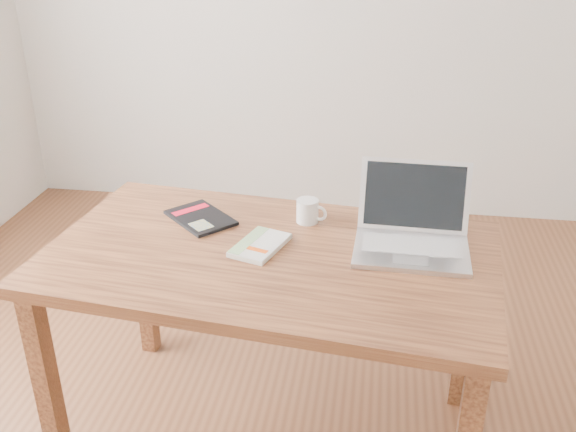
# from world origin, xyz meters

# --- Properties ---
(room) EXTENTS (4.04, 4.04, 2.70)m
(room) POSITION_xyz_m (-0.07, 0.00, 1.36)
(room) COLOR brown
(room) RESTS_ON ground
(desk) EXTENTS (1.49, 0.96, 0.75)m
(desk) POSITION_xyz_m (-0.11, 0.01, 0.66)
(desk) COLOR #58301A
(desk) RESTS_ON ground
(white_guidebook) EXTENTS (0.18, 0.24, 0.02)m
(white_guidebook) POSITION_xyz_m (-0.14, 0.03, 0.76)
(white_guidebook) COLOR beige
(white_guidebook) RESTS_ON desk
(black_guidebook) EXTENTS (0.28, 0.28, 0.01)m
(black_guidebook) POSITION_xyz_m (-0.38, 0.20, 0.76)
(black_guidebook) COLOR black
(black_guidebook) RESTS_ON desk
(laptop) EXTENTS (0.36, 0.34, 0.24)m
(laptop) POSITION_xyz_m (0.33, 0.12, 0.80)
(laptop) COLOR silver
(laptop) RESTS_ON desk
(coffee_mug) EXTENTS (0.11, 0.08, 0.08)m
(coffee_mug) POSITION_xyz_m (-0.01, 0.24, 0.79)
(coffee_mug) COLOR white
(coffee_mug) RESTS_ON desk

